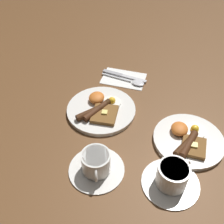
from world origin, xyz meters
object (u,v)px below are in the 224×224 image
breakfast_plate_near (101,109)px  breakfast_plate_far (188,140)px  teacup_near (96,164)px  spoon (134,82)px  teacup_far (172,177)px  knife (122,75)px

breakfast_plate_near → breakfast_plate_far: size_ratio=1.09×
breakfast_plate_far → teacup_near: teacup_near is taller
teacup_near → spoon: (-0.45, 0.01, -0.02)m
breakfast_plate_near → teacup_near: size_ratio=1.50×
teacup_far → breakfast_plate_far: bearing=168.5°
breakfast_plate_far → knife: 0.42m
knife → spoon: (0.03, 0.06, 0.00)m
breakfast_plate_far → knife: size_ratio=1.17×
teacup_near → spoon: bearing=178.5°
breakfast_plate_far → teacup_far: size_ratio=1.39×
teacup_far → knife: bearing=-149.7°
breakfast_plate_near → knife: 0.23m
breakfast_plate_far → teacup_far: 0.17m
teacup_far → spoon: 0.48m
breakfast_plate_near → spoon: 0.21m
knife → breakfast_plate_far: bearing=-36.3°
breakfast_plate_near → teacup_near: (0.25, 0.07, 0.02)m
breakfast_plate_near → spoon: breakfast_plate_near is taller
teacup_near → breakfast_plate_far: bearing=126.5°
breakfast_plate_far → breakfast_plate_near: bearing=-100.2°
teacup_far → knife: (-0.46, -0.27, -0.03)m
breakfast_plate_near → teacup_far: teacup_far is taller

